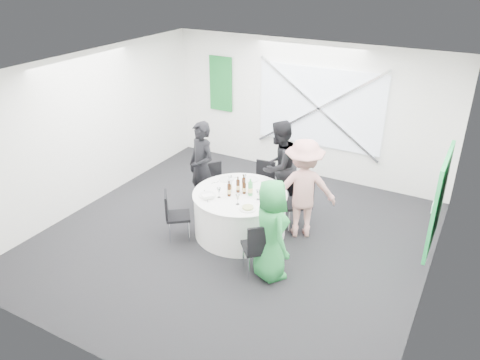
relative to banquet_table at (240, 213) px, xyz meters
The scene contains 44 objects.
floor 0.43m from the banquet_table, 90.00° to the right, with size 6.00×6.00×0.00m, color black.
ceiling 2.43m from the banquet_table, 90.00° to the right, with size 6.00×6.00×0.00m, color white.
wall_back 2.98m from the banquet_table, 90.00° to the left, with size 6.00×6.00×0.00m, color white.
wall_front 3.36m from the banquet_table, 90.00° to the right, with size 6.00×6.00×0.00m, color white.
wall_left 3.17m from the banquet_table, behind, with size 6.00×6.00×0.00m, color white.
wall_right 3.17m from the banquet_table, ahead, with size 6.00×6.00×0.00m, color white.
window_panel 2.99m from the banquet_table, 83.80° to the left, with size 2.60×0.03×1.60m, color silver.
window_brace_a 2.96m from the banquet_table, 83.71° to the left, with size 0.05×0.05×3.16m, color silver.
window_brace_b 2.96m from the banquet_table, 83.71° to the left, with size 0.05×0.05×3.16m, color silver.
green_banner 3.65m from the banquet_table, 126.03° to the left, with size 0.55×0.04×1.20m, color #136122.
green_sign 3.08m from the banquet_table, ahead, with size 0.05×1.20×1.40m, color green.
banquet_table is the anchor object (origin of this frame).
chair_back 1.12m from the banquet_table, 95.75° to the left, with size 0.42×0.43×0.85m.
chair_back_left 1.05m from the banquet_table, 145.51° to the left, with size 0.54×0.54×0.85m.
chair_back_right 1.09m from the banquet_table, 40.61° to the left, with size 0.60×0.60×0.94m.
chair_front_right 1.20m from the banquet_table, 48.16° to the right, with size 0.57×0.57×0.90m.
chair_front_left 1.11m from the banquet_table, 142.93° to the right, with size 0.54×0.53×0.84m.
person_man_back_left 1.19m from the banquet_table, 157.79° to the left, with size 0.61×0.40×1.68m, color black.
person_man_back 1.21m from the banquet_table, 80.30° to the left, with size 0.83×0.45×1.70m, color black.
person_woman_pink 1.13m from the banquet_table, 27.74° to the left, with size 1.10×0.51×1.70m, color tan.
person_woman_green 1.29m from the banquet_table, 40.24° to the right, with size 0.75×0.49×1.54m, color #268B3F.
plate_back 0.66m from the banquet_table, 98.89° to the left, with size 0.27×0.27×0.01m.
plate_back_left 0.68m from the banquet_table, 143.29° to the left, with size 0.26×0.26×0.01m.
plate_back_right 0.63m from the banquet_table, 36.55° to the left, with size 0.26×0.26×0.04m.
plate_front_right 0.67m from the banquet_table, 48.20° to the right, with size 0.27×0.27×0.04m.
plate_front_left 0.66m from the banquet_table, 142.32° to the right, with size 0.28×0.28×0.01m.
napkin 0.69m from the banquet_table, 131.09° to the right, with size 0.17×0.12×0.05m, color white.
beer_bottle_a 0.49m from the banquet_table, 157.65° to the left, with size 0.06×0.06×0.28m.
beer_bottle_b 0.50m from the banquet_table, 90.45° to the left, with size 0.06×0.06×0.28m.
beer_bottle_c 0.48m from the banquet_table, 23.51° to the left, with size 0.06×0.06×0.24m.
beer_bottle_d 0.52m from the banquet_table, 123.08° to the right, with size 0.06×0.06×0.26m.
green_water_bottle 0.52m from the banquet_table, ahead, with size 0.08×0.08×0.29m.
clear_water_bottle 0.52m from the banquet_table, 169.36° to the right, with size 0.08×0.08×0.29m.
wine_glass_a 0.62m from the banquet_table, 128.09° to the right, with size 0.07×0.07×0.17m.
wine_glass_b 0.61m from the banquet_table, 148.07° to the left, with size 0.07×0.07×0.17m.
wine_glass_c 0.62m from the banquet_table, ahead, with size 0.07×0.07×0.17m.
wine_glass_d 0.61m from the banquet_table, 106.58° to the left, with size 0.07×0.07×0.17m.
wine_glass_e 0.63m from the banquet_table, 66.62° to the right, with size 0.07×0.07×0.17m.
fork_a 0.69m from the banquet_table, 52.53° to the right, with size 0.01×0.15×0.01m, color silver.
knife_a 0.69m from the banquet_table, 24.10° to the right, with size 0.01×0.15×0.01m, color silver.
fork_b 0.69m from the banquet_table, 128.98° to the left, with size 0.01×0.15×0.01m, color silver.
knife_b 0.69m from the banquet_table, 167.18° to the left, with size 0.01×0.15×0.01m, color silver.
fork_c 0.69m from the banquet_table, 153.59° to the right, with size 0.01×0.15×0.01m, color silver.
knife_c 0.69m from the banquet_table, 124.93° to the right, with size 0.01×0.15×0.01m, color silver.
Camera 1 is at (3.27, -5.73, 4.32)m, focal length 35.00 mm.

